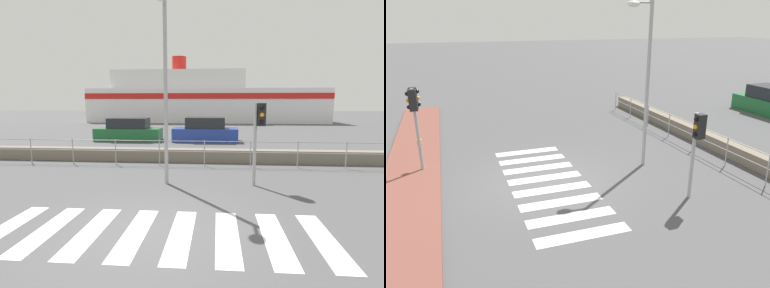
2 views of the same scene
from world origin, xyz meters
The scene contains 8 objects.
ground_plane centered at (0.00, 0.00, 0.00)m, with size 160.00×160.00×0.00m, color #4C4C4F.
sidewalk_brick centered at (0.00, -4.10, 0.06)m, with size 24.00×1.80×0.12m.
crosswalk centered at (0.28, 0.00, 0.00)m, with size 6.75×2.40×0.01m.
seawall centered at (0.00, 7.17, 0.27)m, with size 18.21×0.55×0.54m.
harbor_fence centered at (0.00, 6.29, 0.70)m, with size 16.43×0.04×1.05m.
traffic_light_near centered at (-2.04, -3.75, 2.23)m, with size 0.58×0.41×2.85m.
traffic_light_far centered at (2.66, 3.60, 1.86)m, with size 0.34×0.32×2.52m.
streetlamp centered at (-0.16, 3.44, 3.48)m, with size 0.32×0.92×5.58m.
Camera 2 is at (10.76, -2.74, 4.93)m, focal length 35.00 mm.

